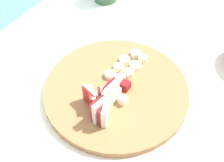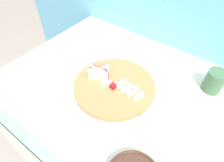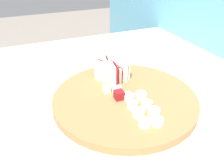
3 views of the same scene
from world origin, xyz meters
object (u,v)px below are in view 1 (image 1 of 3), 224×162
object	(u,v)px
cutting_board	(116,90)
banana_slice_rows	(127,66)
apple_wedge_fan	(102,101)
apple_dice_pile	(122,88)

from	to	relation	value
cutting_board	banana_slice_rows	size ratio (longest dim) A/B	2.78
cutting_board	apple_wedge_fan	distance (m)	0.08
apple_wedge_fan	apple_dice_pile	bearing A→B (deg)	-9.46
apple_dice_pile	apple_wedge_fan	bearing A→B (deg)	170.54
cutting_board	apple_wedge_fan	world-z (taller)	apple_wedge_fan
apple_dice_pile	banana_slice_rows	xyz separation A→B (m)	(0.08, 0.03, -0.00)
apple_wedge_fan	banana_slice_rows	world-z (taller)	apple_wedge_fan
cutting_board	apple_dice_pile	xyz separation A→B (m)	(-0.00, -0.02, 0.02)
banana_slice_rows	apple_wedge_fan	bearing A→B (deg)	-174.56
cutting_board	apple_dice_pile	world-z (taller)	apple_dice_pile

